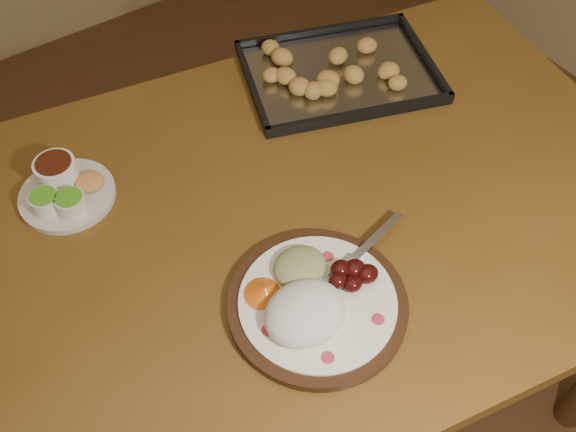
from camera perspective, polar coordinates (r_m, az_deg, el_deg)
dining_table at (r=1.22m, az=-2.00°, el=-3.19°), size 1.64×1.16×0.75m
dinner_plate at (r=1.02m, az=2.24°, el=-7.58°), size 0.37×0.29×0.07m
condiment_saucer at (r=1.22m, az=-19.34°, el=2.30°), size 0.17×0.17×0.06m
baking_tray at (r=1.41m, az=4.63°, el=12.73°), size 0.47×0.41×0.04m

